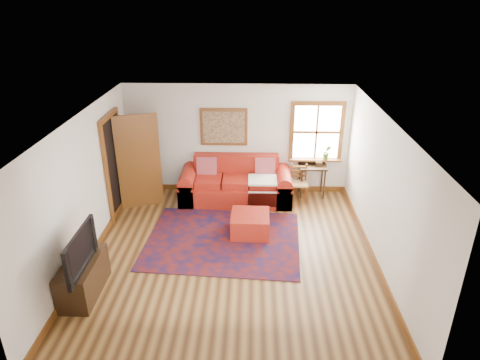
{
  "coord_description": "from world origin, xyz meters",
  "views": [
    {
      "loc": [
        0.34,
        -6.35,
        4.38
      ],
      "look_at": [
        0.13,
        0.6,
        1.23
      ],
      "focal_mm": 32.0,
      "sensor_mm": 36.0,
      "label": 1
    }
  ],
  "objects_px": {
    "red_ottoman": "(250,224)",
    "side_table": "(313,171)",
    "ladder_back_chair": "(299,181)",
    "red_leather_sofa": "(236,186)",
    "media_cabinet": "(83,277)"
  },
  "relations": [
    {
      "from": "red_ottoman",
      "to": "side_table",
      "type": "height_order",
      "value": "side_table"
    },
    {
      "from": "red_ottoman",
      "to": "side_table",
      "type": "xyz_separation_m",
      "value": [
        1.38,
        1.72,
        0.4
      ]
    },
    {
      "from": "ladder_back_chair",
      "to": "red_ottoman",
      "type": "bearing_deg",
      "value": -125.41
    },
    {
      "from": "red_leather_sofa",
      "to": "media_cabinet",
      "type": "xyz_separation_m",
      "value": [
        -2.23,
        -3.33,
        -0.02
      ]
    },
    {
      "from": "red_leather_sofa",
      "to": "red_ottoman",
      "type": "bearing_deg",
      "value": -77.35
    },
    {
      "from": "red_leather_sofa",
      "to": "red_ottoman",
      "type": "xyz_separation_m",
      "value": [
        0.33,
        -1.47,
        -0.11
      ]
    },
    {
      "from": "ladder_back_chair",
      "to": "red_leather_sofa",
      "type": "bearing_deg",
      "value": -179.12
    },
    {
      "from": "media_cabinet",
      "to": "ladder_back_chair",
      "type": "bearing_deg",
      "value": 42.79
    },
    {
      "from": "side_table",
      "to": "ladder_back_chair",
      "type": "height_order",
      "value": "ladder_back_chair"
    },
    {
      "from": "red_ottoman",
      "to": "media_cabinet",
      "type": "relative_size",
      "value": 0.68
    },
    {
      "from": "red_leather_sofa",
      "to": "ladder_back_chair",
      "type": "height_order",
      "value": "red_leather_sofa"
    },
    {
      "from": "red_ottoman",
      "to": "ladder_back_chair",
      "type": "relative_size",
      "value": 0.88
    },
    {
      "from": "red_ottoman",
      "to": "media_cabinet",
      "type": "xyz_separation_m",
      "value": [
        -2.56,
        -1.86,
        0.09
      ]
    },
    {
      "from": "side_table",
      "to": "media_cabinet",
      "type": "relative_size",
      "value": 0.68
    },
    {
      "from": "red_leather_sofa",
      "to": "ladder_back_chair",
      "type": "distance_m",
      "value": 1.4
    }
  ]
}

